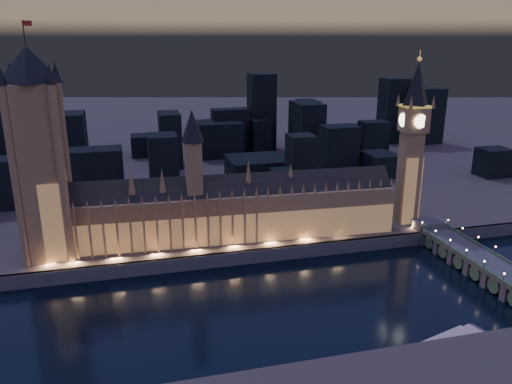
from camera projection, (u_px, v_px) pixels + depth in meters
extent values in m
plane|color=black|center=(273.00, 297.00, 248.77)|extent=(2000.00, 2000.00, 0.00)
cube|color=#46463B|center=(174.00, 123.00, 728.63)|extent=(2000.00, 960.00, 8.00)
cube|color=#484654|center=(254.00, 256.00, 285.51)|extent=(2000.00, 2.50, 8.00)
cube|color=#987451|center=(229.00, 216.00, 297.26)|extent=(200.72, 29.32, 28.00)
cube|color=tan|center=(233.00, 230.00, 289.27)|extent=(200.00, 0.50, 18.00)
cube|color=black|center=(229.00, 189.00, 292.20)|extent=(200.54, 25.59, 16.26)
cube|color=#987451|center=(194.00, 169.00, 283.61)|extent=(9.00, 9.00, 32.00)
cone|color=black|center=(192.00, 126.00, 276.17)|extent=(13.00, 13.00, 18.00)
cube|color=#987451|center=(48.00, 239.00, 263.90)|extent=(1.20, 1.20, 28.00)
cone|color=#987451|center=(44.00, 208.00, 259.39)|extent=(2.00, 2.00, 6.00)
cube|color=#987451|center=(62.00, 237.00, 265.58)|extent=(1.20, 1.20, 28.00)
cone|color=#987451|center=(58.00, 207.00, 261.08)|extent=(2.00, 2.00, 6.00)
cube|color=#987451|center=(76.00, 236.00, 267.27)|extent=(1.20, 1.20, 28.00)
cone|color=#987451|center=(73.00, 206.00, 262.76)|extent=(2.00, 2.00, 6.00)
cube|color=#987451|center=(90.00, 235.00, 268.95)|extent=(1.20, 1.20, 28.00)
cone|color=#987451|center=(87.00, 205.00, 264.44)|extent=(2.00, 2.00, 6.00)
cube|color=#987451|center=(104.00, 234.00, 270.63)|extent=(1.20, 1.20, 28.00)
cone|color=#987451|center=(101.00, 204.00, 266.12)|extent=(2.00, 2.00, 6.00)
cube|color=#987451|center=(117.00, 232.00, 272.31)|extent=(1.20, 1.20, 28.00)
cone|color=#987451|center=(115.00, 203.00, 267.80)|extent=(2.00, 2.00, 6.00)
cube|color=#987451|center=(131.00, 231.00, 274.00)|extent=(1.20, 1.20, 28.00)
cone|color=#987451|center=(129.00, 202.00, 269.49)|extent=(2.00, 2.00, 6.00)
cube|color=#987451|center=(144.00, 230.00, 275.68)|extent=(1.20, 1.20, 28.00)
cone|color=#987451|center=(142.00, 201.00, 271.17)|extent=(2.00, 2.00, 6.00)
cube|color=#987451|center=(157.00, 229.00, 277.36)|extent=(1.20, 1.20, 28.00)
cone|color=#987451|center=(155.00, 200.00, 272.85)|extent=(2.00, 2.00, 6.00)
cube|color=#987451|center=(170.00, 228.00, 279.04)|extent=(1.20, 1.20, 28.00)
cone|color=#987451|center=(169.00, 199.00, 274.53)|extent=(2.00, 2.00, 6.00)
cube|color=#987451|center=(183.00, 227.00, 280.72)|extent=(1.20, 1.20, 28.00)
cone|color=#987451|center=(182.00, 198.00, 276.22)|extent=(2.00, 2.00, 6.00)
cube|color=#987451|center=(196.00, 225.00, 282.41)|extent=(1.20, 1.20, 28.00)
cone|color=#987451|center=(194.00, 197.00, 277.90)|extent=(2.00, 2.00, 6.00)
cube|color=#987451|center=(208.00, 224.00, 284.09)|extent=(1.20, 1.20, 28.00)
cone|color=#987451|center=(207.00, 196.00, 279.58)|extent=(2.00, 2.00, 6.00)
cube|color=#987451|center=(220.00, 223.00, 285.77)|extent=(1.20, 1.20, 28.00)
cone|color=#987451|center=(220.00, 195.00, 281.26)|extent=(2.00, 2.00, 6.00)
cube|color=#987451|center=(233.00, 222.00, 287.45)|extent=(1.20, 1.20, 28.00)
cone|color=#987451|center=(232.00, 194.00, 282.95)|extent=(2.00, 2.00, 6.00)
cube|color=#987451|center=(245.00, 221.00, 289.14)|extent=(1.20, 1.20, 28.00)
cone|color=#987451|center=(244.00, 193.00, 284.63)|extent=(2.00, 2.00, 6.00)
cube|color=#987451|center=(257.00, 220.00, 290.82)|extent=(1.20, 1.20, 28.00)
cone|color=#987451|center=(256.00, 192.00, 286.31)|extent=(2.00, 2.00, 6.00)
cube|color=#987451|center=(268.00, 219.00, 292.50)|extent=(1.20, 1.20, 28.00)
cone|color=#987451|center=(268.00, 191.00, 287.99)|extent=(2.00, 2.00, 6.00)
cube|color=#987451|center=(280.00, 218.00, 294.18)|extent=(1.20, 1.20, 28.00)
cone|color=#987451|center=(280.00, 190.00, 289.68)|extent=(2.00, 2.00, 6.00)
cube|color=#987451|center=(292.00, 217.00, 295.87)|extent=(1.20, 1.20, 28.00)
cone|color=#987451|center=(292.00, 189.00, 291.36)|extent=(2.00, 2.00, 6.00)
cube|color=#987451|center=(303.00, 216.00, 297.55)|extent=(1.20, 1.20, 28.00)
cone|color=#987451|center=(303.00, 188.00, 293.04)|extent=(2.00, 2.00, 6.00)
cube|color=#987451|center=(314.00, 215.00, 299.23)|extent=(1.20, 1.20, 28.00)
cone|color=#987451|center=(315.00, 187.00, 294.72)|extent=(2.00, 2.00, 6.00)
cube|color=#987451|center=(325.00, 214.00, 300.91)|extent=(1.20, 1.20, 28.00)
cone|color=#987451|center=(326.00, 187.00, 296.41)|extent=(2.00, 2.00, 6.00)
cube|color=#987451|center=(336.00, 213.00, 302.60)|extent=(1.20, 1.20, 28.00)
cone|color=#987451|center=(337.00, 186.00, 298.09)|extent=(2.00, 2.00, 6.00)
cube|color=#987451|center=(347.00, 212.00, 304.28)|extent=(1.20, 1.20, 28.00)
cone|color=#987451|center=(348.00, 185.00, 299.77)|extent=(2.00, 2.00, 6.00)
cube|color=#987451|center=(358.00, 211.00, 305.96)|extent=(1.20, 1.20, 28.00)
cone|color=#987451|center=(359.00, 184.00, 301.45)|extent=(2.00, 2.00, 6.00)
cube|color=#987451|center=(369.00, 210.00, 307.64)|extent=(1.20, 1.20, 28.00)
cone|color=#987451|center=(370.00, 183.00, 303.13)|extent=(2.00, 2.00, 6.00)
cube|color=#987451|center=(379.00, 209.00, 309.33)|extent=(1.20, 1.20, 28.00)
cone|color=#987451|center=(381.00, 182.00, 304.82)|extent=(2.00, 2.00, 6.00)
cube|color=#987451|center=(390.00, 208.00, 311.01)|extent=(1.20, 1.20, 28.00)
cone|color=#987451|center=(391.00, 182.00, 306.50)|extent=(2.00, 2.00, 6.00)
cone|color=#987451|center=(131.00, 179.00, 276.26)|extent=(4.40, 4.40, 18.00)
cone|color=#987451|center=(162.00, 180.00, 280.86)|extent=(4.40, 4.40, 14.00)
cone|color=#987451|center=(248.00, 173.00, 292.34)|extent=(4.40, 4.40, 16.00)
cone|color=#987451|center=(291.00, 173.00, 299.06)|extent=(4.40, 4.40, 12.00)
cube|color=#987451|center=(42.00, 174.00, 263.84)|extent=(25.31, 25.31, 93.99)
cube|color=tan|center=(45.00, 225.00, 260.92)|extent=(22.00, 0.50, 44.00)
cone|color=black|center=(28.00, 65.00, 247.16)|extent=(31.68, 31.68, 18.00)
cylinder|color=black|center=(24.00, 33.00, 242.69)|extent=(0.50, 0.50, 12.00)
cube|color=red|center=(27.00, 23.00, 241.87)|extent=(4.00, 0.15, 2.50)
cylinder|color=#987451|center=(16.00, 180.00, 251.07)|extent=(4.40, 4.40, 93.99)
cone|color=black|center=(0.00, 75.00, 235.59)|extent=(5.20, 5.20, 10.00)
cylinder|color=#987451|center=(24.00, 170.00, 271.42)|extent=(4.40, 4.40, 93.99)
cone|color=black|center=(10.00, 72.00, 255.94)|extent=(5.20, 5.20, 10.00)
cylinder|color=#987451|center=(62.00, 178.00, 256.25)|extent=(4.40, 4.40, 93.99)
cone|color=black|center=(50.00, 74.00, 240.77)|extent=(5.20, 5.20, 10.00)
cylinder|color=#987451|center=(67.00, 167.00, 276.61)|extent=(4.40, 4.40, 93.99)
cone|color=black|center=(55.00, 71.00, 261.12)|extent=(5.20, 5.20, 10.00)
cube|color=#987451|center=(408.00, 177.00, 320.32)|extent=(13.76, 13.76, 59.52)
cube|color=tan|center=(412.00, 192.00, 316.89)|extent=(12.00, 0.50, 44.00)
cube|color=#987451|center=(414.00, 119.00, 309.18)|extent=(15.00, 15.00, 15.30)
cube|color=#F2C64C|center=(415.00, 106.00, 306.72)|extent=(15.75, 15.75, 1.20)
cone|color=black|center=(417.00, 84.00, 302.67)|extent=(18.00, 18.00, 26.00)
sphere|color=#F2C64C|center=(420.00, 59.00, 298.35)|extent=(2.80, 2.80, 2.80)
cylinder|color=#F2C64C|center=(420.00, 55.00, 297.61)|extent=(0.40, 0.40, 5.00)
cylinder|color=#FFF2BF|center=(421.00, 121.00, 302.01)|extent=(8.40, 0.50, 8.40)
cylinder|color=#FFF2BF|center=(407.00, 118.00, 316.35)|extent=(8.40, 0.50, 8.40)
cylinder|color=#FFF2BF|center=(403.00, 120.00, 307.35)|extent=(0.50, 8.40, 8.40)
cylinder|color=#FFF2BF|center=(425.00, 119.00, 311.00)|extent=(0.50, 8.40, 8.40)
cone|color=#987451|center=(411.00, 102.00, 297.00)|extent=(2.60, 2.60, 8.00)
cone|color=#987451|center=(398.00, 99.00, 310.88)|extent=(2.60, 2.60, 8.00)
cone|color=#987451|center=(434.00, 102.00, 300.54)|extent=(2.60, 2.60, 8.00)
cone|color=#987451|center=(420.00, 99.00, 314.41)|extent=(2.60, 2.60, 8.00)
cube|color=#484654|center=(489.00, 263.00, 263.99)|extent=(19.02, 100.00, 1.60)
cube|color=#40664F|center=(474.00, 263.00, 261.43)|extent=(0.80, 100.00, 1.60)
cube|color=#40664F|center=(504.00, 259.00, 265.72)|extent=(0.80, 100.00, 1.60)
cube|color=#484654|center=(430.00, 228.00, 315.10)|extent=(19.02, 12.00, 9.50)
cylinder|color=black|center=(504.00, 278.00, 241.07)|extent=(0.30, 0.30, 4.40)
sphere|color=#FFD88C|center=(504.00, 274.00, 240.39)|extent=(1.00, 1.00, 1.00)
cube|color=#484654|center=(497.00, 278.00, 258.92)|extent=(17.12, 4.00, 9.50)
cylinder|color=black|center=(484.00, 265.00, 254.29)|extent=(0.30, 0.30, 4.40)
sphere|color=#FFD88C|center=(485.00, 261.00, 253.60)|extent=(1.00, 1.00, 1.00)
cube|color=#484654|center=(479.00, 266.00, 272.14)|extent=(17.12, 4.00, 9.50)
cylinder|color=black|center=(466.00, 254.00, 267.50)|extent=(0.30, 0.30, 4.40)
sphere|color=#FFD88C|center=(467.00, 250.00, 266.82)|extent=(1.00, 1.00, 1.00)
cylinder|color=black|center=(495.00, 251.00, 271.80)|extent=(0.30, 0.30, 4.40)
sphere|color=#FFD88C|center=(496.00, 247.00, 271.11)|extent=(1.00, 1.00, 1.00)
cube|color=#484654|center=(462.00, 256.00, 285.35)|extent=(17.12, 4.00, 9.50)
cylinder|color=black|center=(450.00, 244.00, 280.72)|extent=(0.30, 0.30, 4.40)
sphere|color=#FFD88C|center=(450.00, 240.00, 280.03)|extent=(1.00, 1.00, 1.00)
cylinder|color=black|center=(478.00, 241.00, 285.01)|extent=(0.30, 0.30, 4.40)
sphere|color=#FFD88C|center=(478.00, 237.00, 284.33)|extent=(1.00, 1.00, 1.00)
cube|color=#484654|center=(447.00, 246.00, 298.57)|extent=(17.12, 4.00, 9.50)
cylinder|color=black|center=(435.00, 235.00, 293.93)|extent=(0.30, 0.30, 4.40)
sphere|color=#FFD88C|center=(436.00, 231.00, 293.25)|extent=(1.00, 1.00, 1.00)
cylinder|color=black|center=(462.00, 232.00, 298.23)|extent=(0.30, 0.30, 4.40)
sphere|color=#FFD88C|center=(463.00, 228.00, 297.54)|extent=(1.00, 1.00, 1.00)
cube|color=#484654|center=(434.00, 237.00, 311.78)|extent=(17.12, 4.00, 9.50)
cylinder|color=black|center=(422.00, 226.00, 307.15)|extent=(0.30, 0.30, 4.40)
sphere|color=#FFD88C|center=(422.00, 223.00, 306.46)|extent=(1.00, 1.00, 1.00)
cylinder|color=black|center=(448.00, 223.00, 311.44)|extent=(0.30, 0.30, 4.40)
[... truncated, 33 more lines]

